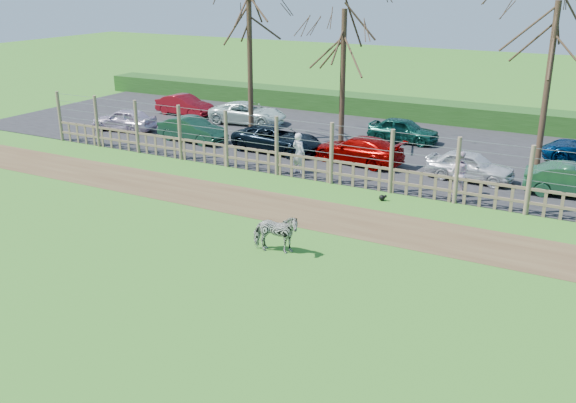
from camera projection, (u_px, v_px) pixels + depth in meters
The scene contains 21 objects.
ground at pixel (219, 255), 19.23m from camera, with size 120.00×120.00×0.00m, color #599041.
dirt_strip at pixel (290, 210), 22.96m from camera, with size 34.00×2.80×0.01m, color brown.
asphalt at pixel (387, 147), 31.25m from camera, with size 44.00×13.00×0.04m, color #232326.
hedge at pixel (429, 111), 36.89m from camera, with size 46.00×2.00×1.10m, color #1E4716.
fence at pixel (331, 164), 25.60m from camera, with size 30.16×0.16×2.50m.
tree_left at pixel (249, 27), 30.64m from camera, with size 4.80×4.80×7.88m.
tree_mid at pixel (344, 45), 29.70m from camera, with size 4.80×4.80×6.83m.
tree_right at pixel (553, 46), 25.97m from camera, with size 4.80×4.80×7.35m.
zebra at pixel (275, 233), 19.22m from camera, with size 0.67×1.48×1.25m, color gray.
visitor_a at pixel (299, 153), 26.84m from camera, with size 0.63×0.41×1.72m, color silver.
visitor_b at pixel (458, 173), 24.07m from camera, with size 0.84×0.65×1.72m, color silver.
crow at pixel (382, 198), 23.85m from camera, with size 0.30×0.22×0.24m.
car_0 at pixel (124, 120), 34.29m from camera, with size 1.42×3.52×1.20m, color #C2AEC6.
car_1 at pixel (192, 129), 32.11m from camera, with size 1.27×3.64×1.20m, color #19412D.
car_2 at pixel (277, 139), 30.23m from camera, with size 1.99×4.32×1.20m, color black.
car_3 at pixel (358, 150), 28.34m from camera, with size 1.68×4.13×1.20m, color #870301.
car_4 at pixel (470, 166), 25.97m from camera, with size 1.42×3.52×1.20m, color silver.
car_5 at pixel (575, 181), 24.05m from camera, with size 1.27×3.64×1.20m, color #225434.
car_7 at pixel (185, 105), 38.11m from camera, with size 1.27×3.64×1.20m, color maroon.
car_8 at pixel (248, 113), 35.92m from camera, with size 1.99×4.32×1.20m, color silver.
car_10 at pixel (403, 130), 31.97m from camera, with size 1.42×3.52×1.20m, color #0F4235.
Camera 1 is at (10.17, -14.50, 7.93)m, focal length 40.00 mm.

